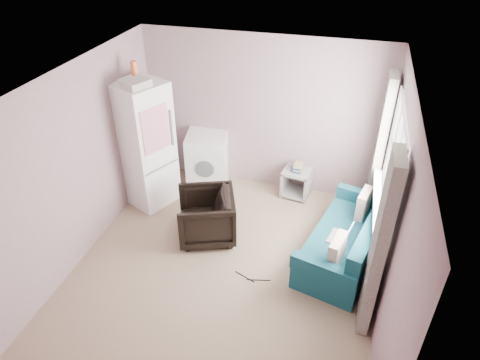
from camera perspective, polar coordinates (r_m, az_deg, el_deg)
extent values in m
cube|color=#977D63|center=(5.77, -2.11, -11.55)|extent=(3.80, 4.20, 0.02)
cube|color=silver|center=(4.37, -2.80, 12.57)|extent=(3.80, 4.20, 0.02)
cube|color=gray|center=(6.74, 3.05, 8.67)|extent=(3.80, 0.02, 2.50)
cube|color=gray|center=(3.56, -13.33, -20.02)|extent=(3.80, 0.02, 2.50)
cube|color=gray|center=(5.76, -20.85, 1.77)|extent=(0.02, 4.20, 2.50)
cube|color=gray|center=(4.83, 19.83, -4.53)|extent=(0.02, 4.20, 2.50)
cube|color=white|center=(5.28, 19.93, 2.19)|extent=(0.01, 1.60, 1.20)
imported|color=black|center=(5.98, -4.54, -4.57)|extent=(0.94, 0.97, 0.78)
cube|color=white|center=(6.58, -12.51, 4.55)|extent=(0.89, 0.89, 1.95)
cube|color=#5A5C63|center=(6.46, -10.36, 1.69)|extent=(0.27, 0.57, 0.02)
cube|color=#5A5C63|center=(6.32, -9.14, 6.88)|extent=(0.03, 0.04, 0.56)
cube|color=white|center=(6.14, -11.16, 6.62)|extent=(0.20, 0.43, 0.67)
cylinder|color=orange|center=(6.23, -13.89, 13.97)|extent=(0.12, 0.12, 0.27)
cube|color=#BBBAB0|center=(6.00, -13.73, 12.38)|extent=(0.40, 0.43, 0.10)
cube|color=white|center=(7.11, -4.31, 2.81)|extent=(0.75, 0.75, 0.91)
cube|color=#5A5C63|center=(6.89, -4.49, 5.76)|extent=(0.70, 0.68, 0.05)
cylinder|color=#5A5C63|center=(6.84, -4.71, 1.47)|extent=(0.30, 0.08, 0.30)
cube|color=gray|center=(6.84, 7.69, 1.17)|extent=(0.48, 0.48, 0.04)
cube|color=gray|center=(7.05, 7.45, -1.54)|extent=(0.48, 0.48, 0.04)
cube|color=gray|center=(7.00, 6.04, 0.03)|extent=(0.10, 0.43, 0.47)
cube|color=gray|center=(6.91, 9.09, -0.68)|extent=(0.10, 0.43, 0.47)
cube|color=navy|center=(6.82, 7.71, 1.40)|extent=(0.17, 0.23, 0.03)
cube|color=gray|center=(6.80, 7.82, 1.59)|extent=(0.15, 0.22, 0.03)
cube|color=navy|center=(6.80, 7.68, 1.85)|extent=(0.18, 0.23, 0.03)
cube|color=gray|center=(6.77, 7.81, 1.98)|extent=(0.15, 0.21, 0.03)
cube|color=#14505E|center=(5.92, 13.65, -8.61)|extent=(1.21, 1.86, 0.38)
cube|color=#14505E|center=(5.63, 17.25, -6.54)|extent=(0.59, 1.70, 0.42)
cube|color=#14505E|center=(5.14, 11.13, -11.71)|extent=(0.81, 0.33, 0.19)
cube|color=#14505E|center=(6.39, 16.30, -2.29)|extent=(0.81, 0.33, 0.19)
cube|color=beige|center=(5.26, 12.79, -9.24)|extent=(0.20, 0.40, 0.38)
cube|color=beige|center=(6.11, 16.15, -3.00)|extent=(0.20, 0.40, 0.38)
cube|color=gray|center=(5.73, 12.89, -7.45)|extent=(0.29, 0.36, 0.02)
cube|color=silver|center=(5.65, 14.17, -6.98)|extent=(0.13, 0.32, 0.21)
cube|color=white|center=(5.60, 18.04, -3.22)|extent=(0.14, 1.70, 0.04)
cube|color=white|center=(5.59, 18.59, -3.05)|extent=(0.02, 1.68, 0.05)
cube|color=white|center=(5.28, 19.74, 2.22)|extent=(0.02, 1.68, 0.05)
cube|color=white|center=(5.01, 21.02, 8.09)|extent=(0.02, 1.68, 0.05)
cube|color=white|center=(4.60, 19.95, -2.74)|extent=(0.02, 0.05, 1.20)
cube|color=white|center=(5.05, 19.80, 0.71)|extent=(0.02, 0.05, 1.20)
cube|color=white|center=(5.51, 19.68, 3.59)|extent=(0.02, 0.05, 1.20)
cube|color=white|center=(5.98, 19.58, 6.02)|extent=(0.02, 0.05, 1.20)
cube|color=beige|center=(4.61, 17.97, -8.60)|extent=(0.12, 0.46, 2.18)
cube|color=beige|center=(6.40, 18.08, 4.07)|extent=(0.12, 0.46, 2.18)
cylinder|color=black|center=(5.59, 2.51, -13.17)|extent=(0.30, 0.08, 0.01)
cylinder|color=black|center=(5.62, 0.66, -12.76)|extent=(0.29, 0.13, 0.01)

